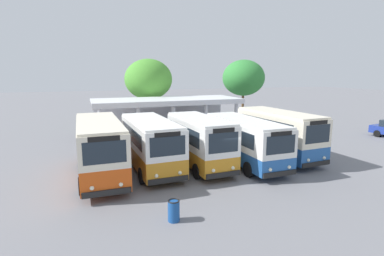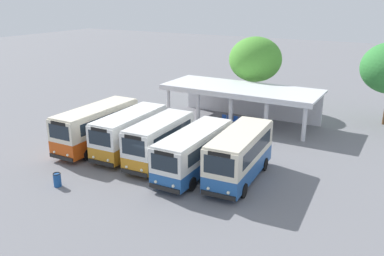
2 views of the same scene
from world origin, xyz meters
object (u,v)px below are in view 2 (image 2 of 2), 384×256
(city_bus_second_in_row, at_px, (130,131))
(litter_bin_apron, at_px, (57,180))
(waiting_chair_end_by_column, at_px, (224,118))
(city_bus_nearest_orange, at_px, (97,126))
(waiting_chair_fourth_seat, at_px, (240,121))
(city_bus_fourth_amber, at_px, (194,151))
(waiting_chair_second_from_end, at_px, (229,119))
(city_bus_middle_cream, at_px, (160,140))
(city_bus_fifth_blue, at_px, (240,154))
(waiting_chair_middle_seat, at_px, (235,120))

(city_bus_second_in_row, distance_m, litter_bin_apron, 7.00)
(waiting_chair_end_by_column, bearing_deg, city_bus_nearest_orange, -119.72)
(waiting_chair_end_by_column, distance_m, litter_bin_apron, 17.43)
(waiting_chair_fourth_seat, bearing_deg, city_bus_fourth_amber, -83.14)
(city_bus_fourth_amber, distance_m, waiting_chair_fourth_seat, 11.25)
(waiting_chair_second_from_end, bearing_deg, city_bus_middle_cream, -92.91)
(city_bus_nearest_orange, distance_m, waiting_chair_second_from_end, 12.45)
(waiting_chair_end_by_column, relative_size, waiting_chair_second_from_end, 1.00)
(city_bus_fifth_blue, bearing_deg, waiting_chair_second_from_end, 117.66)
(city_bus_nearest_orange, height_order, city_bus_fourth_amber, city_bus_nearest_orange)
(city_bus_nearest_orange, bearing_deg, city_bus_second_in_row, 6.14)
(city_bus_fourth_amber, bearing_deg, city_bus_second_in_row, 171.46)
(city_bus_middle_cream, relative_size, waiting_chair_middle_seat, 7.68)
(waiting_chair_second_from_end, bearing_deg, city_bus_second_in_row, -109.30)
(city_bus_fourth_amber, relative_size, waiting_chair_end_by_column, 8.91)
(city_bus_second_in_row, xyz_separation_m, waiting_chair_end_by_column, (2.99, 10.21, -1.22))
(waiting_chair_end_by_column, height_order, waiting_chair_middle_seat, same)
(waiting_chair_middle_seat, xyz_separation_m, litter_bin_apron, (-4.68, -17.15, -0.07))
(city_bus_second_in_row, distance_m, city_bus_fifth_blue, 9.06)
(city_bus_nearest_orange, distance_m, city_bus_fourth_amber, 9.08)
(city_bus_fourth_amber, bearing_deg, waiting_chair_middle_seat, 99.66)
(waiting_chair_fourth_seat, height_order, litter_bin_apron, litter_bin_apron)
(city_bus_nearest_orange, height_order, city_bus_second_in_row, city_bus_nearest_orange)
(waiting_chair_end_by_column, height_order, waiting_chair_fourth_seat, same)
(city_bus_middle_cream, height_order, city_bus_fifth_blue, city_bus_fifth_blue)
(city_bus_second_in_row, xyz_separation_m, waiting_chair_fourth_seat, (4.70, 10.20, -1.22))
(city_bus_middle_cream, xyz_separation_m, city_bus_fifth_blue, (6.04, 0.22, 0.05))
(litter_bin_apron, bearing_deg, city_bus_fifth_blue, 34.26)
(city_bus_fifth_blue, relative_size, waiting_chair_second_from_end, 8.54)
(waiting_chair_middle_seat, height_order, waiting_chair_fourth_seat, same)
(city_bus_middle_cream, bearing_deg, city_bus_nearest_orange, 178.01)
(city_bus_fourth_amber, distance_m, waiting_chair_middle_seat, 11.42)
(litter_bin_apron, bearing_deg, waiting_chair_end_by_column, 78.26)
(city_bus_fifth_blue, xyz_separation_m, litter_bin_apron, (-9.61, -6.54, -1.36))
(city_bus_middle_cream, relative_size, waiting_chair_end_by_column, 7.68)
(city_bus_middle_cream, xyz_separation_m, city_bus_fourth_amber, (3.02, -0.37, -0.10))
(waiting_chair_middle_seat, distance_m, waiting_chair_fourth_seat, 0.58)
(city_bus_fifth_blue, bearing_deg, city_bus_fourth_amber, -168.90)
(city_bus_fifth_blue, distance_m, waiting_chair_end_by_column, 12.21)
(city_bus_fourth_amber, relative_size, waiting_chair_fourth_seat, 8.91)
(waiting_chair_end_by_column, distance_m, waiting_chair_fourth_seat, 1.71)
(waiting_chair_second_from_end, bearing_deg, waiting_chair_fourth_seat, 1.75)
(waiting_chair_end_by_column, bearing_deg, waiting_chair_middle_seat, 4.30)
(city_bus_second_in_row, xyz_separation_m, city_bus_fourth_amber, (6.04, -0.91, -0.08))
(city_bus_second_in_row, relative_size, waiting_chair_middle_seat, 8.46)
(waiting_chair_end_by_column, height_order, waiting_chair_second_from_end, same)
(city_bus_nearest_orange, xyz_separation_m, city_bus_second_in_row, (3.02, 0.32, -0.08))
(city_bus_middle_cream, bearing_deg, city_bus_fourth_amber, -7.04)
(city_bus_fourth_amber, bearing_deg, city_bus_nearest_orange, 176.32)
(city_bus_fifth_blue, xyz_separation_m, waiting_chair_fourth_seat, (-4.36, 10.52, -1.29))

